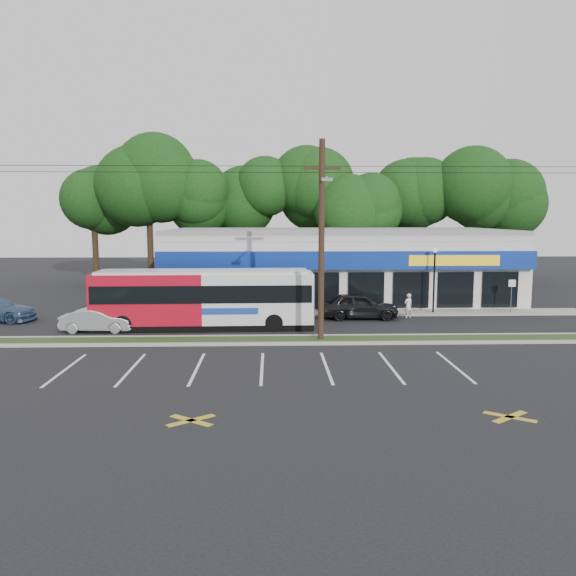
# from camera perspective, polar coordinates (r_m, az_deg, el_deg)

# --- Properties ---
(ground) EXTENTS (120.00, 120.00, 0.00)m
(ground) POSITION_cam_1_polar(r_m,az_deg,el_deg) (27.50, -2.74, -5.90)
(ground) COLOR black
(ground) RESTS_ON ground
(grass_strip) EXTENTS (40.00, 1.60, 0.12)m
(grass_strip) POSITION_cam_1_polar(r_m,az_deg,el_deg) (28.47, -2.71, -5.32)
(grass_strip) COLOR #2C3E19
(grass_strip) RESTS_ON ground
(curb_south) EXTENTS (40.00, 0.25, 0.14)m
(curb_south) POSITION_cam_1_polar(r_m,az_deg,el_deg) (27.63, -2.74, -5.69)
(curb_south) COLOR #9E9E93
(curb_south) RESTS_ON ground
(curb_north) EXTENTS (40.00, 0.25, 0.14)m
(curb_north) POSITION_cam_1_polar(r_m,az_deg,el_deg) (29.29, -2.68, -4.94)
(curb_north) COLOR #9E9E93
(curb_north) RESTS_ON ground
(sidewalk) EXTENTS (32.00, 2.20, 0.10)m
(sidewalk) POSITION_cam_1_polar(r_m,az_deg,el_deg) (36.59, 5.36, -2.52)
(sidewalk) COLOR #9E9E93
(sidewalk) RESTS_ON ground
(strip_mall) EXTENTS (25.00, 12.55, 5.30)m
(strip_mall) POSITION_cam_1_polar(r_m,az_deg,el_deg) (43.13, 4.93, 2.46)
(strip_mall) COLOR beige
(strip_mall) RESTS_ON ground
(utility_pole) EXTENTS (50.00, 2.77, 10.00)m
(utility_pole) POSITION_cam_1_polar(r_m,az_deg,el_deg) (27.81, 3.09, 5.51)
(utility_pole) COLOR black
(utility_pole) RESTS_ON ground
(lamp_post) EXTENTS (0.30, 0.30, 4.25)m
(lamp_post) POSITION_cam_1_polar(r_m,az_deg,el_deg) (37.27, 14.64, 1.52)
(lamp_post) COLOR black
(lamp_post) RESTS_ON ground
(sign_post) EXTENTS (0.45, 0.10, 2.23)m
(sign_post) POSITION_cam_1_polar(r_m,az_deg,el_deg) (38.89, 21.77, -0.19)
(sign_post) COLOR #59595E
(sign_post) RESTS_ON ground
(tree_line) EXTENTS (46.76, 6.76, 11.83)m
(tree_line) POSITION_cam_1_polar(r_m,az_deg,el_deg) (52.93, 2.08, 9.62)
(tree_line) COLOR black
(tree_line) RESTS_ON ground
(metrobus) EXTENTS (12.29, 2.85, 3.29)m
(metrobus) POSITION_cam_1_polar(r_m,az_deg,el_deg) (31.82, -8.52, -0.97)
(metrobus) COLOR #B40D21
(metrobus) RESTS_ON ground
(car_dark) EXTENTS (4.83, 2.05, 1.63)m
(car_dark) POSITION_cam_1_polar(r_m,az_deg,el_deg) (34.77, 7.24, -1.79)
(car_dark) COLOR black
(car_dark) RESTS_ON ground
(car_silver) EXTENTS (3.89, 1.37, 1.28)m
(car_silver) POSITION_cam_1_polar(r_m,az_deg,el_deg) (32.40, -18.78, -3.11)
(car_silver) COLOR #929399
(car_silver) RESTS_ON ground
(pedestrian_a) EXTENTS (0.66, 0.56, 1.53)m
(pedestrian_a) POSITION_cam_1_polar(r_m,az_deg,el_deg) (35.56, 12.12, -1.77)
(pedestrian_a) COLOR silver
(pedestrian_a) RESTS_ON ground
(pedestrian_b) EXTENTS (0.96, 0.81, 1.77)m
(pedestrian_b) POSITION_cam_1_polar(r_m,az_deg,el_deg) (33.60, 1.78, -1.94)
(pedestrian_b) COLOR silver
(pedestrian_b) RESTS_ON ground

